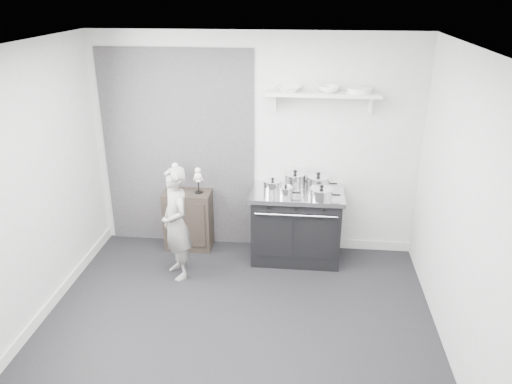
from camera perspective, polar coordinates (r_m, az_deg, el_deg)
ground at (r=5.16m, az=-2.39°, el=-15.26°), size 4.00×4.00×0.00m
room_shell at (r=4.50m, az=-3.58°, el=2.74°), size 4.02×3.62×2.71m
wall_shelf at (r=5.82m, az=7.65°, el=10.95°), size 1.30×0.26×0.24m
stove at (r=6.14m, az=4.60°, el=-3.74°), size 1.11×0.69×0.89m
side_cabinet at (r=6.45m, az=-7.71°, el=-3.16°), size 0.59×0.34×0.77m
child at (r=5.72m, az=-9.12°, el=-3.58°), size 0.54×0.58×1.34m
pot_front_left at (r=5.87m, az=1.91°, el=0.64°), size 0.30×0.22×0.19m
pot_back_left at (r=6.05m, az=4.47°, el=1.37°), size 0.35×0.27×0.22m
pot_back_right at (r=6.02m, az=7.11°, el=1.10°), size 0.37×0.29×0.22m
pot_front_right at (r=5.74m, az=7.48°, el=-0.19°), size 0.35×0.27×0.18m
pot_front_center at (r=5.78m, az=3.41°, el=0.04°), size 0.26×0.17×0.15m
skeleton_full at (r=6.25m, az=-9.16°, el=1.91°), size 0.12×0.08×0.44m
skeleton_torso at (r=6.19m, az=-6.63°, el=1.56°), size 0.11×0.07×0.38m
bowl_large at (r=5.80m, az=3.79°, el=11.73°), size 0.29×0.29×0.07m
bowl_small at (r=5.80m, az=8.32°, el=11.56°), size 0.24×0.24×0.07m
plate_stack at (r=5.83m, az=11.72°, el=11.32°), size 0.28×0.28×0.06m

